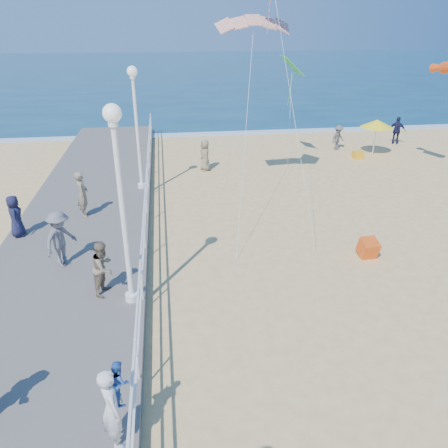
{
  "coord_description": "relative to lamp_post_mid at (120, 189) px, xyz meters",
  "views": [
    {
      "loc": [
        -4.22,
        -10.3,
        7.42
      ],
      "look_at": [
        -2.5,
        2.0,
        1.6
      ],
      "focal_mm": 35.0,
      "sensor_mm": 36.0,
      "label": 1
    }
  ],
  "objects": [
    {
      "name": "ground",
      "position": [
        5.35,
        0.0,
        -3.66
      ],
      "size": [
        160.0,
        160.0,
        0.0
      ],
      "primitive_type": "plane",
      "color": "#ECC57B",
      "rests_on": "ground"
    },
    {
      "name": "ocean",
      "position": [
        5.35,
        65.0,
        -3.65
      ],
      "size": [
        160.0,
        90.0,
        0.05
      ],
      "primitive_type": "cube",
      "color": "navy",
      "rests_on": "ground"
    },
    {
      "name": "surf_line",
      "position": [
        5.35,
        20.5,
        -3.63
      ],
      "size": [
        160.0,
        1.2,
        0.04
      ],
      "primitive_type": "cube",
      "color": "white",
      "rests_on": "ground"
    },
    {
      "name": "boardwalk",
      "position": [
        -2.15,
        0.0,
        -3.46
      ],
      "size": [
        5.0,
        44.0,
        0.4
      ],
      "primitive_type": "cube",
      "color": "slate",
      "rests_on": "ground"
    },
    {
      "name": "railing",
      "position": [
        0.3,
        0.0,
        -2.41
      ],
      "size": [
        0.05,
        42.0,
        0.55
      ],
      "color": "white",
      "rests_on": "boardwalk"
    },
    {
      "name": "lamp_post_mid",
      "position": [
        0.0,
        0.0,
        0.0
      ],
      "size": [
        0.44,
        0.44,
        5.32
      ],
      "color": "white",
      "rests_on": "boardwalk"
    },
    {
      "name": "lamp_post_far",
      "position": [
        0.0,
        9.0,
        0.0
      ],
      "size": [
        0.44,
        0.44,
        5.32
      ],
      "color": "white",
      "rests_on": "boardwalk"
    },
    {
      "name": "woman_holding_toddler",
      "position": [
        -0.05,
        -4.5,
        -2.43
      ],
      "size": [
        0.57,
        0.7,
        1.67
      ],
      "primitive_type": "imported",
      "rotation": [
        0.0,
        0.0,
        1.89
      ],
      "color": "silver",
      "rests_on": "boardwalk"
    },
    {
      "name": "toddler_held",
      "position": [
        0.1,
        -4.35,
        -1.98
      ],
      "size": [
        0.45,
        0.51,
        0.87
      ],
      "primitive_type": "imported",
      "rotation": [
        0.0,
        0.0,
        1.89
      ],
      "color": "#2E5CAF",
      "rests_on": "boardwalk"
    },
    {
      "name": "spectator_1",
      "position": [
        -0.74,
        0.5,
        -2.47
      ],
      "size": [
        0.83,
        0.93,
        1.58
      ],
      "primitive_type": "imported",
      "rotation": [
        0.0,
        0.0,
        1.21
      ],
      "color": "#817059",
      "rests_on": "boardwalk"
    },
    {
      "name": "spectator_2",
      "position": [
        -2.2,
        2.22,
        -2.34
      ],
      "size": [
        1.22,
        1.37,
        1.83
      ],
      "primitive_type": "imported",
      "rotation": [
        0.0,
        0.0,
        1.0
      ],
      "color": "slate",
      "rests_on": "boardwalk"
    },
    {
      "name": "spectator_4",
      "position": [
        -4.21,
        4.59,
        -2.5
      ],
      "size": [
        0.62,
        0.83,
        1.53
      ],
      "primitive_type": "imported",
      "rotation": [
        0.0,
        0.0,
        1.77
      ],
      "color": "#191A37",
      "rests_on": "boardwalk"
    },
    {
      "name": "spectator_6",
      "position": [
        -2.11,
        6.06,
        -2.35
      ],
      "size": [
        0.48,
        0.69,
        1.82
      ],
      "primitive_type": "imported",
      "rotation": [
        0.0,
        0.0,
        1.64
      ],
      "color": "#84745B",
      "rests_on": "boardwalk"
    },
    {
      "name": "beach_walker_a",
      "position": [
        11.87,
        15.28,
        -2.89
      ],
      "size": [
        1.15,
        0.99,
        1.55
      ],
      "primitive_type": "imported",
      "rotation": [
        0.0,
        0.0,
        0.51
      ],
      "color": "#545459",
      "rests_on": "ground"
    },
    {
      "name": "beach_walker_b",
      "position": [
        16.22,
        16.16,
        -2.78
      ],
      "size": [
        1.1,
        0.94,
        1.77
      ],
      "primitive_type": "imported",
      "rotation": [
        0.0,
        0.0,
        2.54
      ],
      "color": "#191A37",
      "rests_on": "ground"
    },
    {
      "name": "beach_walker_c",
      "position": [
        3.27,
        12.38,
        -2.83
      ],
      "size": [
        0.66,
        0.9,
        1.67
      ],
      "primitive_type": "imported",
      "rotation": [
        0.0,
        0.0,
        -1.4
      ],
      "color": "#827659",
      "rests_on": "ground"
    },
    {
      "name": "box_kite",
      "position": [
        7.83,
        2.02,
        -3.36
      ],
      "size": [
        0.6,
        0.74,
        0.74
      ],
      "primitive_type": "cube",
      "rotation": [
        0.31,
        0.0,
        0.07
      ],
      "color": "red",
      "rests_on": "ground"
    },
    {
      "name": "beach_umbrella",
      "position": [
        13.58,
        13.87,
        -1.75
      ],
      "size": [
        1.9,
        1.9,
        2.14
      ],
      "color": "white",
      "rests_on": "ground"
    },
    {
      "name": "beach_chair_left",
      "position": [
        12.41,
        13.36,
        -3.46
      ],
      "size": [
        0.55,
        0.55,
        0.4
      ],
      "primitive_type": "cube",
      "color": "orange",
      "rests_on": "ground"
    },
    {
      "name": "kite_parafoil",
      "position": [
        4.84,
        7.96,
        3.75
      ],
      "size": [
        2.96,
        0.94,
        0.65
      ],
      "primitive_type": null,
      "rotation": [
        0.44,
        0.0,
        0.0
      ],
      "color": "#D94319"
    },
    {
      "name": "kite_diamond_green",
      "position": [
        7.92,
        12.89,
        1.62
      ],
      "size": [
        1.03,
        1.37,
        0.94
      ],
      "primitive_type": "cube",
      "rotation": [
        0.74,
        0.0,
        1.57
      ],
      "color": "green"
    }
  ]
}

